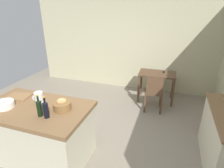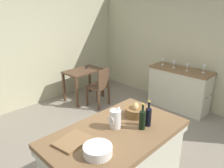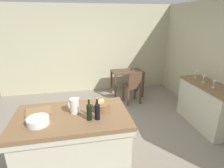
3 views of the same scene
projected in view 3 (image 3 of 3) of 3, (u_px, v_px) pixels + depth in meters
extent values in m
plane|color=gray|center=(101.00, 137.00, 3.57)|extent=(6.76, 6.76, 0.00)
cube|color=#B7B28E|center=(88.00, 50.00, 5.52)|extent=(5.32, 0.12, 2.60)
cube|color=brown|center=(72.00, 117.00, 2.58)|extent=(1.62, 0.95, 0.06)
cube|color=beige|center=(72.00, 121.00, 2.60)|extent=(1.60, 0.93, 0.08)
cube|color=beige|center=(74.00, 143.00, 2.73)|extent=(1.54, 0.87, 0.85)
cube|color=brown|center=(209.00, 86.00, 3.70)|extent=(0.52, 1.33, 0.04)
cube|color=beige|center=(205.00, 106.00, 3.86)|extent=(0.49, 1.30, 0.88)
cube|color=#513826|center=(127.00, 72.00, 5.30)|extent=(0.92, 0.59, 0.04)
cube|color=#513826|center=(115.00, 88.00, 5.11)|extent=(0.05, 0.05, 0.72)
cube|color=#513826|center=(143.00, 85.00, 5.29)|extent=(0.05, 0.05, 0.72)
cube|color=#513826|center=(111.00, 82.00, 5.56)|extent=(0.05, 0.05, 0.72)
cube|color=#513826|center=(137.00, 80.00, 5.74)|extent=(0.05, 0.05, 0.72)
cylinder|color=black|center=(131.00, 69.00, 5.36)|extent=(0.04, 0.04, 0.05)
cube|color=#513826|center=(132.00, 86.00, 4.90)|extent=(0.44, 0.44, 0.04)
cube|color=#513826|center=(135.00, 80.00, 4.66)|extent=(0.36, 0.07, 0.42)
cube|color=#513826|center=(135.00, 91.00, 5.20)|extent=(0.04, 0.04, 0.45)
cube|color=#513826|center=(123.00, 93.00, 5.10)|extent=(0.04, 0.04, 0.45)
cube|color=#513826|center=(140.00, 96.00, 4.88)|extent=(0.04, 0.04, 0.45)
cube|color=#513826|center=(128.00, 98.00, 4.78)|extent=(0.04, 0.04, 0.45)
cylinder|color=silver|center=(74.00, 106.00, 2.60)|extent=(0.13, 0.13, 0.22)
cone|color=silver|center=(78.00, 98.00, 2.57)|extent=(0.07, 0.04, 0.06)
torus|color=silver|center=(69.00, 106.00, 2.58)|extent=(0.02, 0.10, 0.10)
cylinder|color=silver|center=(38.00, 121.00, 2.34)|extent=(0.28, 0.28, 0.09)
cylinder|color=brown|center=(101.00, 107.00, 2.70)|extent=(0.26, 0.26, 0.11)
ellipsoid|color=tan|center=(101.00, 102.00, 2.67)|extent=(0.16, 0.14, 0.10)
cube|color=olive|center=(39.00, 111.00, 2.65)|extent=(0.39, 0.31, 0.02)
cylinder|color=black|center=(97.00, 112.00, 2.43)|extent=(0.07, 0.07, 0.21)
cone|color=black|center=(97.00, 104.00, 2.39)|extent=(0.07, 0.07, 0.03)
cylinder|color=black|center=(97.00, 101.00, 2.37)|extent=(0.03, 0.03, 0.08)
cylinder|color=#B29933|center=(97.00, 98.00, 2.36)|extent=(0.03, 0.03, 0.01)
cylinder|color=black|center=(89.00, 113.00, 2.42)|extent=(0.07, 0.07, 0.22)
cone|color=black|center=(89.00, 104.00, 2.38)|extent=(0.07, 0.07, 0.03)
cylinder|color=black|center=(89.00, 101.00, 2.36)|extent=(0.03, 0.03, 0.08)
cylinder|color=#B29933|center=(89.00, 99.00, 2.35)|extent=(0.03, 0.03, 0.01)
cylinder|color=white|center=(213.00, 87.00, 3.54)|extent=(0.06, 0.06, 0.00)
cylinder|color=white|center=(213.00, 86.00, 3.53)|extent=(0.01, 0.01, 0.06)
cone|color=white|center=(214.00, 82.00, 3.50)|extent=(0.07, 0.07, 0.09)
cylinder|color=white|center=(203.00, 82.00, 3.83)|extent=(0.06, 0.06, 0.00)
cylinder|color=white|center=(203.00, 81.00, 3.82)|extent=(0.01, 0.01, 0.06)
cone|color=white|center=(204.00, 77.00, 3.79)|extent=(0.07, 0.07, 0.09)
cylinder|color=white|center=(195.00, 78.00, 4.12)|extent=(0.06, 0.06, 0.00)
cylinder|color=white|center=(196.00, 76.00, 4.11)|extent=(0.01, 0.01, 0.07)
cone|color=white|center=(196.00, 73.00, 4.09)|extent=(0.07, 0.07, 0.09)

